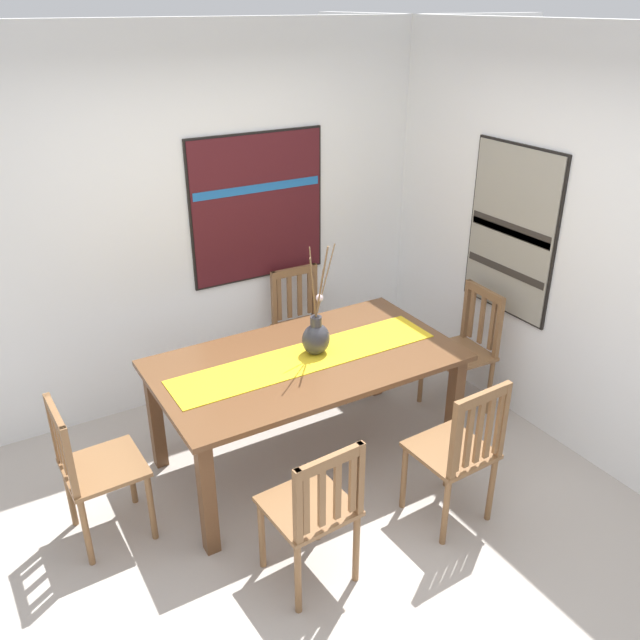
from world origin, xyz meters
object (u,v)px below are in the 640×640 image
at_px(painting_on_back_wall, 258,208).
at_px(painting_on_side_wall, 512,231).
at_px(chair_1, 94,468).
at_px(chair_0, 459,450).
at_px(chair_2, 314,509).
at_px(chair_3, 464,349).
at_px(dining_table, 306,372).
at_px(centerpiece_vase, 316,336).
at_px(chair_4, 303,324).

relative_size(painting_on_back_wall, painting_on_side_wall, 0.93).
bearing_deg(painting_on_side_wall, chair_1, 179.13).
bearing_deg(chair_0, painting_on_back_wall, 95.07).
height_order(chair_2, chair_3, chair_3).
height_order(dining_table, chair_3, chair_3).
xyz_separation_m(chair_1, chair_2, (0.88, -0.90, 0.00)).
height_order(centerpiece_vase, painting_on_back_wall, painting_on_back_wall).
relative_size(chair_0, chair_2, 1.06).
distance_m(centerpiece_vase, chair_2, 1.17).
relative_size(chair_0, chair_3, 1.02).
distance_m(dining_table, chair_2, 1.06).
relative_size(dining_table, chair_1, 2.10).
bearing_deg(chair_3, chair_1, 179.84).
distance_m(chair_1, painting_on_back_wall, 2.23).
xyz_separation_m(dining_table, chair_4, (0.49, 0.93, -0.18)).
xyz_separation_m(centerpiece_vase, painting_on_back_wall, (0.18, 1.17, 0.51)).
height_order(centerpiece_vase, chair_2, centerpiece_vase).
height_order(chair_0, painting_on_side_wall, painting_on_side_wall).
relative_size(chair_2, painting_on_side_wall, 0.76).
bearing_deg(chair_4, dining_table, -117.85).
bearing_deg(chair_3, dining_table, 178.78).
xyz_separation_m(chair_3, chair_4, (-0.83, 0.96, -0.00)).
height_order(dining_table, chair_1, chair_1).
relative_size(dining_table, chair_2, 2.11).
distance_m(chair_0, painting_on_back_wall, 2.32).
bearing_deg(painting_on_side_wall, centerpiece_vase, 176.85).
height_order(chair_2, chair_4, chair_4).
distance_m(chair_4, painting_on_back_wall, 0.98).
bearing_deg(chair_0, centerpiece_vase, 111.11).
xyz_separation_m(dining_table, chair_2, (-0.48, -0.92, -0.19)).
height_order(dining_table, chair_0, chair_0).
distance_m(chair_1, chair_2, 1.26).
bearing_deg(chair_3, centerpiece_vase, 177.85).
bearing_deg(chair_4, painting_on_back_wall, 131.03).
distance_m(chair_0, chair_1, 2.03).
xyz_separation_m(chair_4, painting_on_back_wall, (-0.23, 0.26, 0.92)).
height_order(chair_0, chair_4, chair_0).
relative_size(chair_3, painting_on_back_wall, 0.86).
height_order(dining_table, painting_on_side_wall, painting_on_side_wall).
height_order(dining_table, painting_on_back_wall, painting_on_back_wall).
relative_size(dining_table, painting_on_side_wall, 1.60).
xyz_separation_m(centerpiece_vase, painting_on_side_wall, (1.53, -0.08, 0.45)).
height_order(chair_1, chair_2, chair_1).
xyz_separation_m(chair_3, painting_on_back_wall, (-1.05, 1.22, 0.92)).
bearing_deg(chair_1, painting_on_back_wall, 36.69).
bearing_deg(chair_4, chair_1, -152.80).
relative_size(dining_table, chair_0, 1.99).
bearing_deg(chair_3, chair_2, -153.54).
bearing_deg(painting_on_side_wall, chair_3, 172.62).
bearing_deg(centerpiece_vase, dining_table, -167.54).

